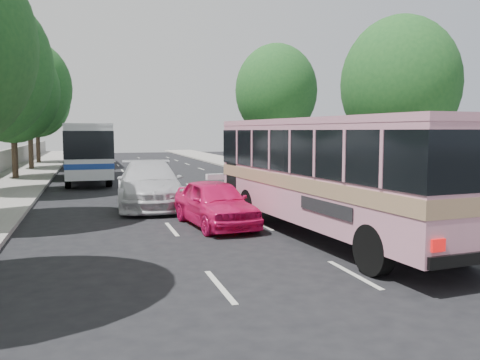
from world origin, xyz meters
name	(u,v)px	position (x,y,z in m)	size (l,w,h in m)	color
ground	(276,256)	(0.00, 0.00, 0.00)	(120.00, 120.00, 0.00)	black
sidewalk_left	(13,182)	(-8.50, 20.00, 0.07)	(4.00, 90.00, 0.15)	#9E998E
sidewalk_right	(290,175)	(8.50, 20.00, 0.06)	(4.00, 90.00, 0.12)	#9E998E
tree_left_d	(13,87)	(-8.52, 21.94, 5.63)	(5.52, 5.52, 8.60)	#38281E
tree_left_e	(29,85)	(-8.42, 29.94, 6.43)	(6.30, 6.30, 9.82)	#38281E
tree_left_f	(37,97)	(-8.62, 37.94, 6.00)	(5.88, 5.88, 9.16)	#38281E
tree_right_near	(403,80)	(8.78, 7.94, 5.20)	(5.10, 5.10, 7.95)	#38281E
tree_right_far	(278,88)	(9.08, 23.94, 6.12)	(6.00, 6.00, 9.35)	#38281E
pink_bus	(332,164)	(2.20, 1.47, 2.08)	(3.55, 10.69, 3.35)	#CD849A
pink_taxi	(215,203)	(-0.49, 4.17, 0.74)	(1.74, 4.34, 1.48)	#E4135F
white_pickup	(150,184)	(-2.00, 8.94, 0.88)	(2.48, 6.10, 1.77)	silver
tour_coach_front	(85,147)	(-4.50, 20.67, 2.04)	(2.89, 11.39, 3.38)	silver
tour_coach_rear	(86,142)	(-4.50, 35.40, 1.98)	(2.53, 11.03, 3.29)	white
taxi_roof_sign	(215,177)	(-0.49, 4.17, 1.57)	(0.55, 0.18, 0.18)	silver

